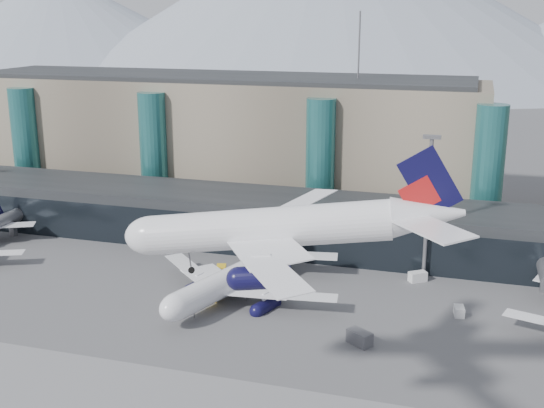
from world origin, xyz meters
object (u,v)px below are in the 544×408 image
Objects in this scene: veh_b at (221,270)px; lightmast_mid at (428,199)px; hero_jet at (302,216)px; veh_h at (204,295)px; jet_parked_mid at (244,267)px; veh_g at (459,311)px; veh_d at (418,277)px; veh_c at (360,338)px.

lightmast_mid is at bearing -92.53° from veh_b.
hero_jet is 46.01m from veh_h.
veh_g is at bearing -70.27° from jet_parked_mid.
jet_parked_mid is 9.54× the size of veh_h.
veh_d is at bearing 3.55° from veh_h.
veh_b is at bearing 70.87° from veh_h.
veh_b is at bearing 63.84° from jet_parked_mid.
jet_parked_mid is at bearing -151.24° from lightmast_mid.
veh_d is at bearing 71.90° from hero_jet.
jet_parked_mid is 30.80m from veh_d.
veh_g is 0.65× the size of veh_h.
hero_jet reaches higher than veh_h.
veh_h is at bearing -89.87° from veh_g.
jet_parked_mid reaches higher than veh_c.
veh_g is 40.62m from veh_h.
veh_b is 1.06× the size of veh_g.
veh_g is (6.63, -14.77, -13.67)m from lightmast_mid.
jet_parked_mid is 25.67m from veh_c.
veh_b is 0.89× the size of veh_d.
veh_b is (-25.72, 42.98, -24.58)m from hero_jet.
hero_jet is 55.79m from veh_b.
hero_jet reaches higher than veh_d.
lightmast_mid is at bearing 34.74° from veh_d.
veh_h is (-26.89, 7.55, 0.08)m from veh_c.
veh_c is at bearing -137.61° from veh_d.
veh_c is (21.75, -13.14, -3.57)m from jet_parked_mid.
veh_h is (1.59, -12.23, 0.31)m from veh_b.
veh_c is 0.92× the size of veh_h.
veh_d is (-0.81, -2.24, -13.55)m from lightmast_mid.
veh_h is at bearing 155.88° from jet_parked_mid.
veh_b is 0.75× the size of veh_c.
hero_jet reaches higher than jet_parked_mid.
hero_jet is 13.48× the size of veh_b.
veh_h is (-32.67, -18.91, 0.22)m from veh_d.
jet_parked_mid reaches higher than veh_b.
veh_c is (-6.59, -28.70, -13.41)m from lightmast_mid.
lightmast_mid is at bearing -164.73° from veh_g.
veh_h reaches higher than veh_d.
veh_h reaches higher than veh_g.
lightmast_mid is 53.86m from hero_jet.
jet_parked_mid reaches higher than veh_d.
lightmast_mid is 13.75m from veh_d.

